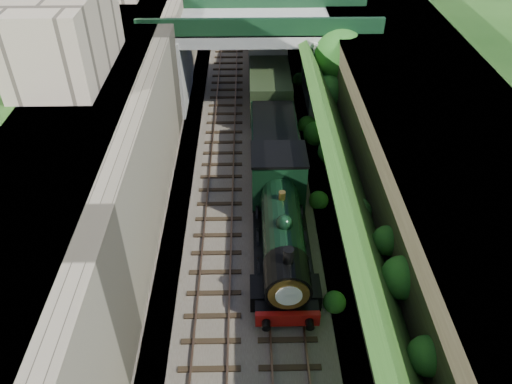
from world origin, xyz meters
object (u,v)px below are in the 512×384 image
road_bridge (265,49)px  tree (341,56)px  locomotive (281,224)px  tender (274,147)px

road_bridge → tree: bearing=-29.0°
locomotive → tender: 7.37m
tree → tender: size_ratio=1.10×
locomotive → tender: size_ratio=1.70×
tree → locomotive: 14.82m
road_bridge → tree: size_ratio=2.42×
tender → locomotive: bearing=-90.0°
road_bridge → locomotive: 16.67m
locomotive → tender: locomotive is taller
road_bridge → locomotive: bearing=-89.1°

